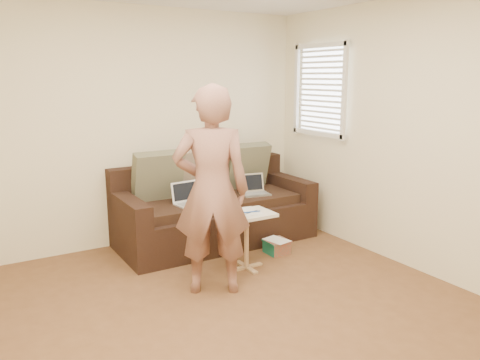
{
  "coord_description": "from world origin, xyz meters",
  "views": [
    {
      "loc": [
        -1.77,
        -2.85,
        1.86
      ],
      "look_at": [
        0.8,
        1.4,
        0.78
      ],
      "focal_mm": 35.89,
      "sensor_mm": 36.0,
      "label": 1
    }
  ],
  "objects_px": {
    "laptop_white": "(192,205)",
    "striped_box": "(277,246)",
    "person": "(212,191)",
    "drinking_glass": "(230,208)",
    "laptop_silver": "(255,195)",
    "sofa": "(216,205)",
    "side_table": "(246,241)"
  },
  "relations": [
    {
      "from": "laptop_silver",
      "to": "striped_box",
      "type": "xyz_separation_m",
      "value": [
        -0.07,
        -0.54,
        -0.44
      ]
    },
    {
      "from": "laptop_white",
      "to": "drinking_glass",
      "type": "relative_size",
      "value": 2.72
    },
    {
      "from": "striped_box",
      "to": "laptop_silver",
      "type": "bearing_deg",
      "value": 82.51
    },
    {
      "from": "side_table",
      "to": "drinking_glass",
      "type": "xyz_separation_m",
      "value": [
        -0.15,
        0.05,
        0.34
      ]
    },
    {
      "from": "sofa",
      "to": "person",
      "type": "distance_m",
      "value": 1.36
    },
    {
      "from": "laptop_white",
      "to": "drinking_glass",
      "type": "height_order",
      "value": "drinking_glass"
    },
    {
      "from": "sofa",
      "to": "laptop_white",
      "type": "bearing_deg",
      "value": -158.88
    },
    {
      "from": "striped_box",
      "to": "side_table",
      "type": "bearing_deg",
      "value": -159.96
    },
    {
      "from": "sofa",
      "to": "person",
      "type": "height_order",
      "value": "person"
    },
    {
      "from": "laptop_white",
      "to": "person",
      "type": "height_order",
      "value": "person"
    },
    {
      "from": "side_table",
      "to": "drinking_glass",
      "type": "bearing_deg",
      "value": 161.28
    },
    {
      "from": "side_table",
      "to": "laptop_silver",
      "type": "bearing_deg",
      "value": 51.89
    },
    {
      "from": "drinking_glass",
      "to": "striped_box",
      "type": "relative_size",
      "value": 0.5
    },
    {
      "from": "sofa",
      "to": "side_table",
      "type": "xyz_separation_m",
      "value": [
        -0.12,
        -0.85,
        -0.14
      ]
    },
    {
      "from": "laptop_white",
      "to": "person",
      "type": "relative_size",
      "value": 0.18
    },
    {
      "from": "laptop_silver",
      "to": "striped_box",
      "type": "height_order",
      "value": "laptop_silver"
    },
    {
      "from": "laptop_silver",
      "to": "side_table",
      "type": "distance_m",
      "value": 0.95
    },
    {
      "from": "laptop_silver",
      "to": "drinking_glass",
      "type": "height_order",
      "value": "drinking_glass"
    },
    {
      "from": "person",
      "to": "side_table",
      "type": "bearing_deg",
      "value": -126.25
    },
    {
      "from": "person",
      "to": "drinking_glass",
      "type": "distance_m",
      "value": 0.55
    },
    {
      "from": "striped_box",
      "to": "laptop_white",
      "type": "bearing_deg",
      "value": 144.59
    },
    {
      "from": "sofa",
      "to": "side_table",
      "type": "distance_m",
      "value": 0.87
    },
    {
      "from": "laptop_white",
      "to": "drinking_glass",
      "type": "xyz_separation_m",
      "value": [
        0.1,
        -0.66,
        0.11
      ]
    },
    {
      "from": "person",
      "to": "drinking_glass",
      "type": "relative_size",
      "value": 15.07
    },
    {
      "from": "person",
      "to": "striped_box",
      "type": "bearing_deg",
      "value": -129.48
    },
    {
      "from": "sofa",
      "to": "laptop_white",
      "type": "height_order",
      "value": "sofa"
    },
    {
      "from": "sofa",
      "to": "laptop_silver",
      "type": "relative_size",
      "value": 6.87
    },
    {
      "from": "laptop_white",
      "to": "striped_box",
      "type": "bearing_deg",
      "value": -41.35
    },
    {
      "from": "striped_box",
      "to": "person",
      "type": "bearing_deg",
      "value": -156.45
    },
    {
      "from": "laptop_silver",
      "to": "laptop_white",
      "type": "bearing_deg",
      "value": -167.89
    },
    {
      "from": "person",
      "to": "drinking_glass",
      "type": "height_order",
      "value": "person"
    },
    {
      "from": "person",
      "to": "laptop_silver",
      "type": "bearing_deg",
      "value": -110.75
    }
  ]
}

